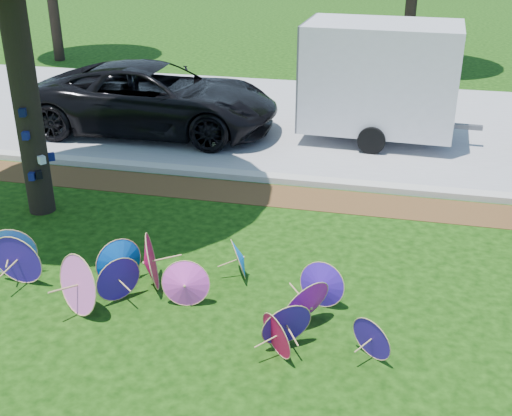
% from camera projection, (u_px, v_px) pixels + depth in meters
% --- Properties ---
extents(ground, '(90.00, 90.00, 0.00)m').
position_uv_depth(ground, '(180.00, 337.00, 7.85)').
color(ground, black).
rests_on(ground, ground).
extents(mulch_strip, '(90.00, 1.00, 0.01)m').
position_uv_depth(mulch_strip, '(260.00, 194.00, 11.83)').
color(mulch_strip, '#472D16').
rests_on(mulch_strip, ground).
extents(curb, '(90.00, 0.30, 0.12)m').
position_uv_depth(curb, '(268.00, 178.00, 12.42)').
color(curb, '#B7B5AD').
rests_on(curb, ground).
extents(street, '(90.00, 8.00, 0.01)m').
position_uv_depth(street, '(302.00, 119.00, 16.12)').
color(street, gray).
rests_on(street, ground).
extents(parasol_pile, '(5.81, 2.25, 0.83)m').
position_uv_depth(parasol_pile, '(157.00, 279.00, 8.41)').
color(parasol_pile, blue).
rests_on(parasol_pile, ground).
extents(black_van, '(5.78, 2.76, 1.59)m').
position_uv_depth(black_van, '(155.00, 99.00, 14.91)').
color(black_van, black).
rests_on(black_van, ground).
extents(cargo_trailer, '(3.38, 2.23, 2.90)m').
position_uv_depth(cargo_trailer, '(381.00, 76.00, 14.15)').
color(cargo_trailer, silver).
rests_on(cargo_trailer, ground).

